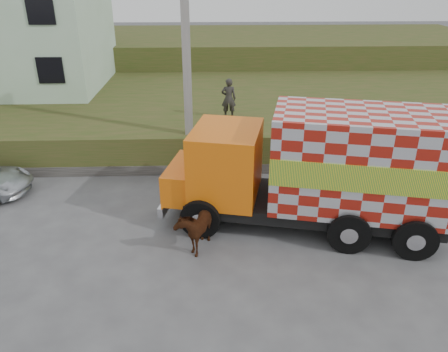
{
  "coord_description": "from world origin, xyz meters",
  "views": [
    {
      "loc": [
        -0.23,
        -11.58,
        7.28
      ],
      "look_at": [
        0.23,
        1.07,
        1.3
      ],
      "focal_mm": 35.0,
      "sensor_mm": 36.0,
      "label": 1
    }
  ],
  "objects_px": {
    "utility_pole": "(187,67)",
    "cow": "(196,226)",
    "pedestrian": "(229,98)",
    "cargo_truck": "(320,169)"
  },
  "relations": [
    {
      "from": "utility_pole",
      "to": "pedestrian",
      "type": "xyz_separation_m",
      "value": [
        1.63,
        1.95,
        -1.72
      ]
    },
    {
      "from": "cargo_truck",
      "to": "pedestrian",
      "type": "xyz_separation_m",
      "value": [
        -2.42,
        6.42,
        0.43
      ]
    },
    {
      "from": "utility_pole",
      "to": "cow",
      "type": "relative_size",
      "value": 5.07
    },
    {
      "from": "cargo_truck",
      "to": "pedestrian",
      "type": "relative_size",
      "value": 5.11
    },
    {
      "from": "pedestrian",
      "to": "cargo_truck",
      "type": "bearing_deg",
      "value": 114.5
    },
    {
      "from": "pedestrian",
      "to": "utility_pole",
      "type": "bearing_deg",
      "value": 53.88
    },
    {
      "from": "utility_pole",
      "to": "cow",
      "type": "bearing_deg",
      "value": -86.43
    },
    {
      "from": "cargo_truck",
      "to": "utility_pole",
      "type": "bearing_deg",
      "value": 144.83
    },
    {
      "from": "cargo_truck",
      "to": "cow",
      "type": "bearing_deg",
      "value": -151.64
    },
    {
      "from": "cow",
      "to": "pedestrian",
      "type": "relative_size",
      "value": 0.92
    }
  ]
}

